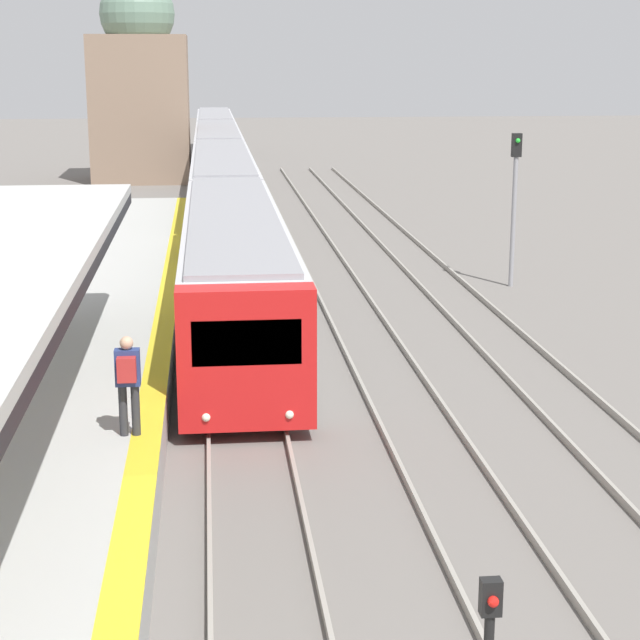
# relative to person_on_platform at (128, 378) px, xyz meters

# --- Properties ---
(person_on_platform) EXTENTS (0.40, 0.40, 1.66)m
(person_on_platform) POSITION_rel_person_on_platform_xyz_m (0.00, 0.00, 0.00)
(person_on_platform) COLOR #2D2D33
(person_on_platform) RESTS_ON station_platform
(train_near) EXTENTS (2.53, 68.86, 2.99)m
(train_near) POSITION_rel_person_on_platform_xyz_m (1.97, 36.11, -0.19)
(train_near) COLOR red
(train_near) RESTS_ON ground_plane
(signal_mast_far) EXTENTS (0.28, 0.29, 4.66)m
(signal_mast_far) POSITION_rel_person_on_platform_xyz_m (10.57, 14.76, 1.10)
(signal_mast_far) COLOR gray
(signal_mast_far) RESTS_ON ground_plane
(distant_domed_building) EXTENTS (5.39, 5.39, 11.29)m
(distant_domed_building) POSITION_rel_person_on_platform_xyz_m (-2.31, 45.52, 3.39)
(distant_domed_building) COLOR #89705B
(distant_domed_building) RESTS_ON ground_plane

